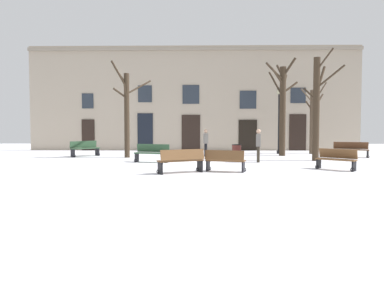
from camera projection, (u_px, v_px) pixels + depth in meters
The scene contains 16 objects.
ground_plane at pixel (191, 164), 17.50m from camera, with size 38.35×38.35×0.00m, color white.
building_facade at pixel (194, 98), 27.03m from camera, with size 23.97×0.60×7.54m.
tree_foreground at pixel (127, 111), 20.90m from camera, with size 2.03×1.86×5.37m.
tree_near_facade at pixel (312, 119), 23.69m from camera, with size 1.83×1.70×4.51m.
tree_right_of_center at pixel (317, 106), 18.97m from camera, with size 1.70×1.60×5.65m.
tree_left_of_center at pixel (282, 105), 22.09m from camera, with size 2.22×2.27×5.78m.
streetlamp at pixel (279, 114), 23.70m from camera, with size 0.30×0.30×4.22m.
litter_bin at pixel (237, 152), 19.19m from camera, with size 0.49×0.49×0.83m.
bench_near_lamp at pixel (225, 161), 14.57m from camera, with size 1.63×0.92×0.86m.
bench_facing_shops at pixel (336, 159), 15.20m from camera, with size 1.49×1.37×0.86m.
bench_near_center_tree at pixel (351, 149), 21.12m from camera, with size 1.91×0.97×0.87m.
bench_far_corner at pixel (85, 148), 21.76m from camera, with size 1.50×1.57×0.90m.
bench_back_to_back_right at pixel (152, 153), 18.30m from camera, with size 1.78×0.88×0.90m.
bench_back_to_back_left at pixel (181, 161), 14.12m from camera, with size 1.82×1.23×0.92m.
person_near_bench at pixel (258, 144), 18.26m from camera, with size 0.29×0.42×1.63m.
person_by_shop_door at pixel (206, 142), 21.69m from camera, with size 0.28×0.41×1.58m.
Camera 1 is at (0.38, -17.43, 1.82)m, focal length 34.81 mm.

